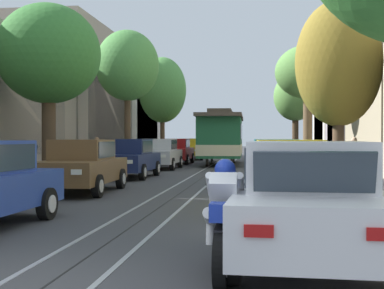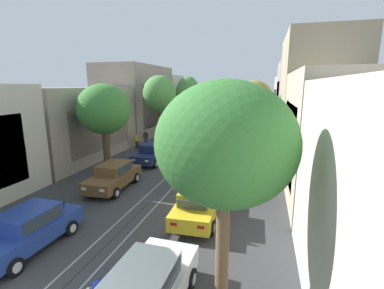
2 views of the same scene
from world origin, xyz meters
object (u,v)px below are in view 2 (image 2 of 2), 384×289
(parked_car_brown_second_left, at_px, (113,176))
(street_tree_kerb_right_near, at_px, (225,146))
(parked_car_blue_near_left, at_px, (27,230))
(parked_car_green_far_left, at_px, (210,119))
(fire_hydrant, at_px, (226,206))
(street_tree_kerb_left_second, at_px, (104,110))
(street_tree_kerb_right_second, at_px, (253,116))
(pedestrian_on_left_pavement, at_px, (262,162))
(parked_car_red_fifth_left, at_px, (191,130))
(pedestrian_on_right_pavement, at_px, (146,137))
(street_tree_kerb_left_mid, at_px, (160,94))
(cable_car_trolley, at_px, (213,125))
(parked_car_yellow_second_right, at_px, (198,203))
(parked_car_teal_mid_right, at_px, (218,165))
(pedestrian_crossing_far, at_px, (137,140))
(street_tree_kerb_left_fourth, at_px, (188,94))
(parked_car_yellow_sixth_left, at_px, (203,123))
(parked_car_silver_fourth_left, at_px, (177,139))
(street_tree_kerb_right_mid, at_px, (255,98))
(parked_car_navy_mid_left, at_px, (152,153))

(parked_car_brown_second_left, relative_size, street_tree_kerb_right_near, 0.68)
(parked_car_blue_near_left, height_order, parked_car_green_far_left, same)
(fire_hydrant, bearing_deg, parked_car_brown_second_left, 166.49)
(street_tree_kerb_left_second, relative_size, street_tree_kerb_right_second, 0.97)
(parked_car_green_far_left, distance_m, pedestrian_on_left_pavement, 27.05)
(parked_car_red_fifth_left, xyz_separation_m, pedestrian_on_right_pavement, (-3.19, -6.25, 0.15))
(parked_car_green_far_left, relative_size, street_tree_kerb_left_mid, 0.60)
(street_tree_kerb_left_second, relative_size, cable_car_trolley, 0.70)
(parked_car_yellow_second_right, distance_m, street_tree_kerb_right_near, 6.32)
(street_tree_kerb_left_mid, distance_m, pedestrian_on_left_pavement, 13.27)
(parked_car_green_far_left, relative_size, parked_car_teal_mid_right, 0.99)
(parked_car_yellow_second_right, distance_m, street_tree_kerb_left_second, 10.40)
(street_tree_kerb_left_second, bearing_deg, parked_car_red_fifth_left, 81.77)
(street_tree_kerb_right_second, distance_m, pedestrian_crossing_far, 13.47)
(street_tree_kerb_left_fourth, bearing_deg, pedestrian_on_left_pavement, -59.91)
(parked_car_brown_second_left, bearing_deg, parked_car_blue_near_left, -88.52)
(street_tree_kerb_left_second, relative_size, pedestrian_crossing_far, 4.06)
(parked_car_green_far_left, xyz_separation_m, parked_car_yellow_second_right, (5.91, -33.16, 0.00))
(parked_car_yellow_second_right, bearing_deg, parked_car_blue_near_left, -144.86)
(parked_car_yellow_sixth_left, height_order, street_tree_kerb_right_second, street_tree_kerb_right_second)
(parked_car_silver_fourth_left, height_order, pedestrian_on_left_pavement, pedestrian_on_left_pavement)
(pedestrian_on_right_pavement, bearing_deg, pedestrian_crossing_far, -102.99)
(parked_car_brown_second_left, distance_m, street_tree_kerb_left_second, 5.18)
(parked_car_silver_fourth_left, xyz_separation_m, street_tree_kerb_right_mid, (7.74, 1.43, 4.25))
(pedestrian_on_left_pavement, bearing_deg, street_tree_kerb_left_second, -168.32)
(fire_hydrant, bearing_deg, street_tree_kerb_right_second, 81.48)
(parked_car_blue_near_left, bearing_deg, parked_car_teal_mid_right, 61.90)
(street_tree_kerb_right_near, bearing_deg, parked_car_blue_near_left, 175.62)
(street_tree_kerb_left_mid, bearing_deg, parked_car_red_fifth_left, 74.54)
(street_tree_kerb_left_fourth, height_order, street_tree_kerb_right_mid, street_tree_kerb_left_fourth)
(parked_car_silver_fourth_left, xyz_separation_m, parked_car_yellow_sixth_left, (0.09, 12.30, 0.00))
(street_tree_kerb_left_second, bearing_deg, parked_car_silver_fourth_left, 76.79)
(parked_car_red_fifth_left, distance_m, pedestrian_on_right_pavement, 7.02)
(parked_car_yellow_sixth_left, distance_m, street_tree_kerb_right_mid, 13.95)
(parked_car_brown_second_left, relative_size, parked_car_green_far_left, 1.00)
(street_tree_kerb_left_mid, bearing_deg, parked_car_blue_near_left, -84.54)
(parked_car_teal_mid_right, bearing_deg, street_tree_kerb_left_fourth, 111.64)
(parked_car_yellow_sixth_left, distance_m, pedestrian_crossing_far, 14.75)
(street_tree_kerb_right_mid, distance_m, pedestrian_crossing_far, 12.51)
(pedestrian_on_right_pavement, bearing_deg, street_tree_kerb_right_second, -33.59)
(street_tree_kerb_left_fourth, height_order, street_tree_kerb_right_second, street_tree_kerb_left_fourth)
(pedestrian_crossing_far, bearing_deg, street_tree_kerb_left_mid, 42.98)
(parked_car_red_fifth_left, bearing_deg, parked_car_yellow_sixth_left, 88.87)
(parked_car_navy_mid_left, bearing_deg, parked_car_teal_mid_right, -18.53)
(cable_car_trolley, relative_size, pedestrian_on_right_pavement, 5.47)
(street_tree_kerb_right_second, height_order, pedestrian_on_right_pavement, street_tree_kerb_right_second)
(parked_car_silver_fourth_left, xyz_separation_m, street_tree_kerb_left_second, (-2.23, -9.49, 3.77))
(street_tree_kerb_left_second, bearing_deg, pedestrian_on_right_pavement, 96.38)
(pedestrian_crossing_far, bearing_deg, parked_car_yellow_second_right, -53.56)
(parked_car_silver_fourth_left, xyz_separation_m, parked_car_green_far_left, (-0.01, 18.37, 0.00))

